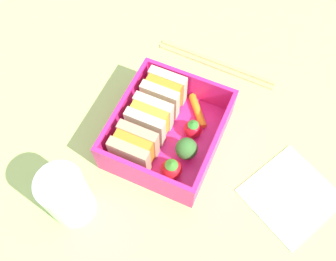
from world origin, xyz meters
TOP-DOWN VIEW (x-y plane):
  - ground_plane at (0.00, 0.00)cm, footprint 120.00×120.00cm
  - bento_tray at (0.00, 0.00)cm, footprint 15.85×13.94cm
  - bento_rim at (0.00, 0.00)cm, footprint 15.85×13.94cm
  - sandwich_left at (-4.68, 2.73)cm, footprint 3.98×5.46cm
  - sandwich_center_left at (0.00, 2.73)cm, footprint 3.98×5.46cm
  - sandwich_center at (4.68, 2.73)cm, footprint 3.98×5.46cm
  - strawberry_left at (-4.98, -2.71)cm, footprint 2.84×2.84cm
  - broccoli_floret at (-1.85, -3.48)cm, footprint 2.96×2.96cm
  - strawberry_far_left at (1.70, -2.98)cm, footprint 2.54×2.54cm
  - carrot_stick_far_left at (5.15, -2.35)cm, footprint 4.87×4.24cm
  - chopstick_pair at (15.32, -1.56)cm, footprint 2.28×19.40cm
  - drinking_glass at (-13.97, 7.00)cm, footprint 5.57×5.57cm
  - folded_napkin at (-0.99, -18.21)cm, footprint 14.14×13.96cm

SIDE VIEW (x-z plane):
  - ground_plane at x=0.00cm, z-range -2.00..0.00cm
  - folded_napkin at x=-0.99cm, z-range 0.00..0.40cm
  - chopstick_pair at x=15.32cm, z-range 0.00..0.70cm
  - bento_tray at x=0.00cm, z-range 0.00..1.20cm
  - carrot_stick_far_left at x=5.15cm, z-range 1.20..2.26cm
  - strawberry_far_left at x=1.70cm, z-range 1.02..4.16cm
  - strawberry_left at x=-4.98cm, z-range 1.02..4.47cm
  - broccoli_floret at x=-1.85cm, z-range 1.46..5.20cm
  - bento_rim at x=0.00cm, z-range 1.20..5.93cm
  - sandwich_left at x=-4.68cm, z-range 1.20..6.48cm
  - sandwich_center_left at x=0.00cm, z-range 1.20..6.48cm
  - sandwich_center at x=4.68cm, z-range 1.20..6.48cm
  - drinking_glass at x=-13.97cm, z-range 0.00..9.07cm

